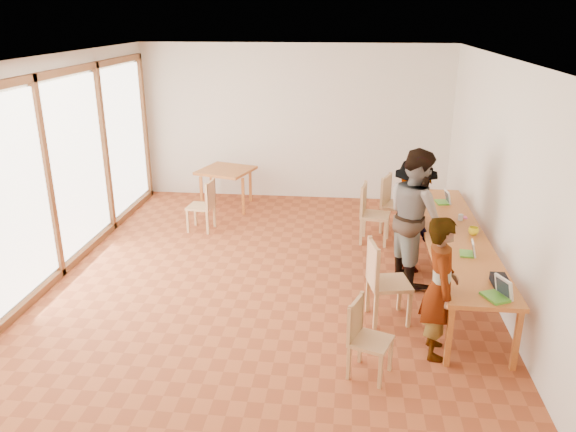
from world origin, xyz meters
name	(u,v)px	position (x,y,z in m)	size (l,w,h in m)	color
ground	(266,285)	(0.00, 0.00, 0.00)	(8.00, 8.00, 0.00)	#9F4C26
wall_back	(295,123)	(0.00, 4.00, 1.50)	(6.00, 0.10, 3.00)	beige
wall_front	(171,363)	(0.00, -4.00, 1.50)	(6.00, 0.10, 3.00)	beige
wall_right	(507,188)	(3.00, 0.00, 1.50)	(0.10, 8.00, 3.00)	beige
window_wall	(45,174)	(-2.96, 0.00, 1.50)	(0.10, 8.00, 3.00)	white
ceiling	(263,58)	(0.00, 0.00, 3.02)	(6.00, 8.00, 0.04)	white
communal_table	(454,237)	(2.50, 0.31, 0.70)	(0.80, 4.00, 0.75)	#B96629
side_table	(226,173)	(-1.22, 3.20, 0.67)	(0.90, 0.90, 0.75)	#B96629
chair_near	(363,329)	(1.26, -1.85, 0.51)	(0.50, 0.50, 0.44)	tan
chair_mid	(381,273)	(1.49, -0.75, 0.62)	(0.55, 0.55, 0.54)	tan
chair_far	(369,207)	(1.42, 1.74, 0.59)	(0.51, 0.51, 0.51)	tan
chair_empty	(391,198)	(1.80, 2.27, 0.59)	(0.58, 0.58, 0.51)	tan
chair_spare	(206,200)	(-1.31, 1.95, 0.54)	(0.45, 0.45, 0.47)	tan
person_near	(440,288)	(2.06, -1.39, 0.79)	(0.58, 0.38, 1.59)	gray
person_mid	(416,216)	(1.99, 0.43, 0.93)	(0.91, 0.71, 1.87)	gray
person_far	(413,216)	(1.99, 0.75, 0.82)	(1.06, 0.61, 1.65)	gray
laptop_near	(499,292)	(2.65, -1.47, 0.81)	(0.32, 0.33, 0.23)	#52A82F
laptop_mid	(470,251)	(2.56, -0.39, 0.80)	(0.21, 0.23, 0.18)	#52A82F
laptop_far	(445,200)	(2.56, 1.60, 0.81)	(0.23, 0.26, 0.20)	#52A82F
yellow_mug	(473,231)	(2.74, 0.29, 0.80)	(0.13, 0.13, 0.11)	yellow
green_bottle	(438,246)	(2.16, -0.50, 0.89)	(0.07, 0.07, 0.28)	#176C24
clear_glass	(461,217)	(2.67, 0.83, 0.80)	(0.07, 0.07, 0.09)	silver
condiment_cup	(420,204)	(2.16, 1.41, 0.78)	(0.08, 0.08, 0.06)	white
pink_phone	(465,217)	(2.76, 0.94, 0.76)	(0.05, 0.10, 0.01)	#E44393
black_pouch	(500,281)	(2.73, -1.16, 0.80)	(0.16, 0.26, 0.09)	black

